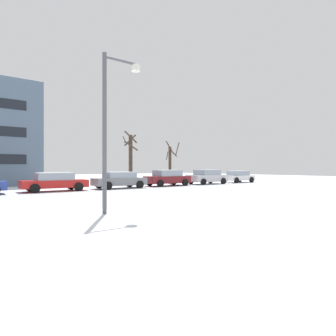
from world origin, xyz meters
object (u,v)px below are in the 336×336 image
at_px(parked_car_maroon, 167,178).
at_px(parked_car_white, 238,176).
at_px(parked_car_red, 54,182).
at_px(street_lamp, 111,117).
at_px(parked_car_silver, 207,177).
at_px(parked_car_gray, 120,180).

xyz_separation_m(parked_car_maroon, parked_car_white, (10.34, 0.03, -0.06)).
xyz_separation_m(parked_car_red, parked_car_white, (20.68, 0.03, -0.00)).
xyz_separation_m(street_lamp, parked_car_silver, (16.63, 11.67, -2.87)).
distance_m(parked_car_red, parked_car_maroon, 10.34).
bearing_deg(parked_car_silver, parked_car_white, 1.32).
relative_size(parked_car_gray, parked_car_silver, 1.00).
xyz_separation_m(parked_car_maroon, parked_car_silver, (5.17, -0.09, 0.01)).
bearing_deg(parked_car_maroon, parked_car_white, 0.18).
bearing_deg(parked_car_red, parked_car_maroon, -0.03).
bearing_deg(parked_car_gray, parked_car_maroon, 2.56).
height_order(street_lamp, parked_car_gray, street_lamp).
xyz_separation_m(street_lamp, parked_car_maroon, (11.46, 11.76, -2.88)).
bearing_deg(parked_car_silver, parked_car_red, 179.66).
relative_size(street_lamp, parked_car_silver, 1.37).
xyz_separation_m(parked_car_gray, parked_car_silver, (10.34, 0.15, 0.07)).
distance_m(parked_car_gray, parked_car_silver, 10.34).
bearing_deg(parked_car_red, parked_car_white, 0.08).
distance_m(street_lamp, parked_car_white, 24.96).
xyz_separation_m(parked_car_red, parked_car_silver, (15.51, -0.09, 0.07)).
bearing_deg(parked_car_gray, parked_car_white, 0.98).
relative_size(parked_car_maroon, parked_car_white, 1.08).
xyz_separation_m(parked_car_red, parked_car_gray, (5.17, -0.24, 0.00)).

